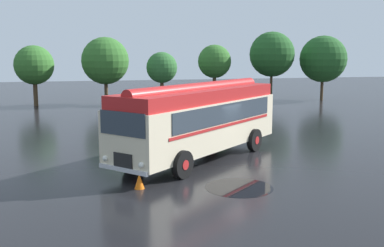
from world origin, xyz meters
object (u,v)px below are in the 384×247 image
object	(u,v)px
car_mid_left	(185,103)
car_near_left	(146,105)
vintage_bus	(200,118)
traffic_cone	(139,181)

from	to	relation	value
car_mid_left	car_near_left	bearing A→B (deg)	-174.13
vintage_bus	car_mid_left	bearing A→B (deg)	79.62
car_near_left	traffic_cone	size ratio (longest dim) A/B	7.78
car_near_left	traffic_cone	xyz separation A→B (m)	(-2.84, -18.53, -0.57)
car_near_left	traffic_cone	bearing A→B (deg)	-98.71
car_mid_left	vintage_bus	bearing A→B (deg)	-100.38
vintage_bus	car_near_left	xyz separation A→B (m)	(-0.41, 14.58, -1.05)
car_near_left	traffic_cone	world-z (taller)	car_near_left
vintage_bus	car_mid_left	size ratio (longest dim) A/B	2.10
vintage_bus	car_mid_left	distance (m)	15.18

